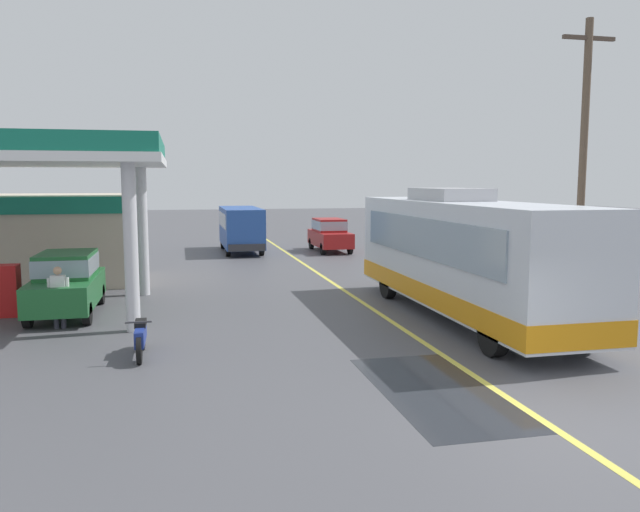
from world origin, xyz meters
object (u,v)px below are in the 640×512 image
(minibus_opposing_lane, at_px, (241,225))
(motorcycle_parked_forecourt, at_px, (141,337))
(coach_bus_main, at_px, (463,258))
(car_trailing_behind_bus, at_px, (330,233))
(pedestrian_by_shop, at_px, (59,294))
(pedestrian_near_pump, at_px, (71,279))
(car_at_pump, at_px, (67,280))

(minibus_opposing_lane, height_order, motorcycle_parked_forecourt, minibus_opposing_lane)
(motorcycle_parked_forecourt, bearing_deg, coach_bus_main, 13.85)
(coach_bus_main, xyz_separation_m, car_trailing_behind_bus, (0.31, 17.48, -0.71))
(coach_bus_main, relative_size, pedestrian_by_shop, 6.65)
(motorcycle_parked_forecourt, xyz_separation_m, car_trailing_behind_bus, (9.09, 19.64, 0.57))
(minibus_opposing_lane, relative_size, car_trailing_behind_bus, 1.46)
(pedestrian_near_pump, distance_m, car_trailing_behind_bus, 17.95)
(coach_bus_main, distance_m, minibus_opposing_lane, 18.86)
(car_trailing_behind_bus, bearing_deg, minibus_opposing_lane, 170.37)
(car_at_pump, xyz_separation_m, motorcycle_parked_forecourt, (2.35, -5.07, -0.57))
(motorcycle_parked_forecourt, distance_m, car_trailing_behind_bus, 21.65)
(car_at_pump, xyz_separation_m, pedestrian_near_pump, (-0.00, 0.74, -0.08))
(coach_bus_main, bearing_deg, pedestrian_by_shop, 174.40)
(motorcycle_parked_forecourt, distance_m, pedestrian_near_pump, 6.29)
(car_at_pump, bearing_deg, coach_bus_main, -14.64)
(motorcycle_parked_forecourt, bearing_deg, pedestrian_by_shop, 124.85)
(car_at_pump, height_order, minibus_opposing_lane, minibus_opposing_lane)
(pedestrian_near_pump, bearing_deg, coach_bus_main, -18.16)
(coach_bus_main, distance_m, pedestrian_by_shop, 11.11)
(car_at_pump, distance_m, car_trailing_behind_bus, 18.52)
(car_at_pump, distance_m, minibus_opposing_lane, 16.75)
(minibus_opposing_lane, bearing_deg, pedestrian_by_shop, -110.63)
(motorcycle_parked_forecourt, bearing_deg, car_trailing_behind_bus, 65.17)
(coach_bus_main, height_order, motorcycle_parked_forecourt, coach_bus_main)
(pedestrian_by_shop, bearing_deg, car_at_pump, 92.93)
(car_trailing_behind_bus, bearing_deg, car_at_pump, -128.14)
(pedestrian_near_pump, height_order, pedestrian_by_shop, same)
(pedestrian_by_shop, bearing_deg, coach_bus_main, -5.60)
(coach_bus_main, height_order, car_trailing_behind_bus, coach_bus_main)
(pedestrian_near_pump, xyz_separation_m, car_trailing_behind_bus, (11.44, 13.83, 0.08))
(pedestrian_by_shop, bearing_deg, car_trailing_behind_bus, 55.31)
(motorcycle_parked_forecourt, height_order, pedestrian_by_shop, pedestrian_by_shop)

